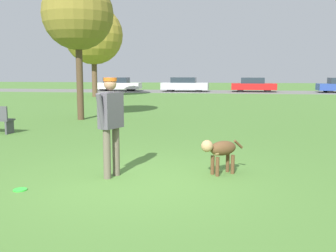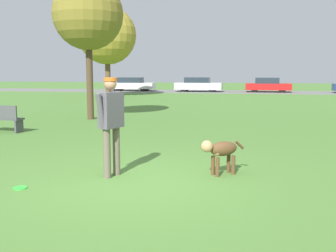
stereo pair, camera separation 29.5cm
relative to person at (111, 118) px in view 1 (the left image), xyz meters
name	(u,v)px [view 1 (the left image)]	position (x,y,z in m)	size (l,w,h in m)	color
ground_plane	(134,182)	(0.46, -0.27, -1.06)	(120.00, 120.00, 0.00)	#4C7A33
far_road_strip	(212,92)	(0.46, 30.11, -1.05)	(120.00, 6.00, 0.01)	slate
person	(111,118)	(0.00, 0.00, 0.00)	(0.37, 0.72, 1.76)	#665B4C
dog	(220,150)	(1.89, 0.46, -0.60)	(0.80, 0.68, 0.66)	brown
frisbee	(20,190)	(-1.20, -1.00, -1.05)	(0.22, 0.22, 0.02)	#33D838
tree_near_left	(78,15)	(-3.66, 7.92, 2.92)	(2.68, 2.68, 5.34)	#4C3826
tree_far_left	(93,35)	(-7.82, 21.43, 3.42)	(4.26, 4.26, 6.62)	brown
parked_car_white	(118,84)	(-8.60, 30.18, -0.42)	(4.40, 1.89, 1.30)	white
parked_car_silver	(185,85)	(-2.07, 29.78, -0.40)	(4.33, 1.83, 1.32)	#B7B7BC
parked_car_red	(253,85)	(4.21, 30.22, -0.41)	(4.05, 1.91, 1.31)	red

